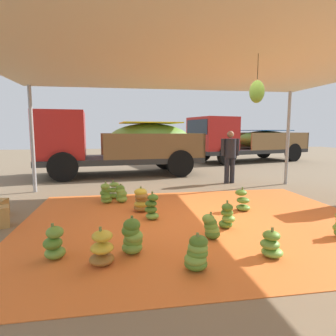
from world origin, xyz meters
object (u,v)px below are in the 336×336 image
(banana_bunch_8, at_px, (54,244))
(cargo_truck_far, at_px, (244,140))
(banana_bunch_3, at_px, (132,237))
(banana_bunch_0, at_px, (106,194))
(banana_bunch_5, at_px, (102,249))
(banana_bunch_9, at_px, (142,201))
(banana_bunch_13, at_px, (121,194))
(banana_bunch_12, at_px, (152,208))
(banana_bunch_10, at_px, (227,217))
(banana_bunch_6, at_px, (271,245))
(banana_bunch_11, at_px, (113,191))
(banana_bunch_1, at_px, (243,201))
(banana_bunch_2, at_px, (197,254))
(worker_0, at_px, (230,153))
(banana_bunch_4, at_px, (211,227))
(cargo_truck_main, at_px, (117,142))

(banana_bunch_8, relative_size, cargo_truck_far, 0.07)
(banana_bunch_3, bearing_deg, banana_bunch_0, 99.70)
(banana_bunch_5, height_order, cargo_truck_far, cargo_truck_far)
(banana_bunch_9, xyz_separation_m, banana_bunch_13, (-0.42, 0.86, -0.03))
(banana_bunch_5, relative_size, banana_bunch_12, 0.92)
(banana_bunch_8, bearing_deg, banana_bunch_5, -22.78)
(banana_bunch_10, bearing_deg, banana_bunch_3, -154.57)
(banana_bunch_6, bearing_deg, banana_bunch_11, 119.74)
(banana_bunch_9, xyz_separation_m, cargo_truck_far, (6.31, 9.15, 0.95))
(banana_bunch_0, distance_m, banana_bunch_1, 3.11)
(banana_bunch_0, relative_size, banana_bunch_6, 1.26)
(banana_bunch_9, relative_size, cargo_truck_far, 0.08)
(banana_bunch_3, bearing_deg, banana_bunch_1, 36.92)
(banana_bunch_2, relative_size, banana_bunch_8, 0.97)
(banana_bunch_0, height_order, banana_bunch_5, banana_bunch_0)
(worker_0, bearing_deg, banana_bunch_13, -149.50)
(banana_bunch_3, distance_m, banana_bunch_9, 2.11)
(banana_bunch_6, bearing_deg, cargo_truck_far, 67.80)
(banana_bunch_5, distance_m, banana_bunch_13, 3.22)
(banana_bunch_4, distance_m, cargo_truck_far, 12.14)
(banana_bunch_3, bearing_deg, banana_bunch_5, -145.56)
(banana_bunch_1, relative_size, worker_0, 0.30)
(cargo_truck_main, xyz_separation_m, worker_0, (3.62, -2.44, -0.26))
(banana_bunch_11, xyz_separation_m, banana_bunch_12, (0.78, -1.90, 0.04))
(banana_bunch_6, height_order, banana_bunch_13, banana_bunch_13)
(banana_bunch_9, relative_size, banana_bunch_11, 1.15)
(banana_bunch_0, relative_size, worker_0, 0.31)
(banana_bunch_5, xyz_separation_m, banana_bunch_12, (0.82, 1.79, 0.02))
(worker_0, bearing_deg, banana_bunch_10, -111.81)
(banana_bunch_5, bearing_deg, cargo_truck_main, 89.03)
(banana_bunch_13, bearing_deg, cargo_truck_main, 91.47)
(banana_bunch_11, xyz_separation_m, banana_bunch_13, (0.20, -0.47, 0.01))
(banana_bunch_3, relative_size, banana_bunch_5, 1.08)
(banana_bunch_1, relative_size, cargo_truck_far, 0.07)
(banana_bunch_5, bearing_deg, banana_bunch_11, 89.26)
(banana_bunch_8, height_order, banana_bunch_11, banana_bunch_8)
(banana_bunch_9, relative_size, banana_bunch_10, 1.08)
(banana_bunch_12, xyz_separation_m, cargo_truck_far, (6.16, 9.72, 0.96))
(banana_bunch_11, height_order, banana_bunch_12, banana_bunch_12)
(banana_bunch_10, bearing_deg, banana_bunch_9, 137.12)
(banana_bunch_2, bearing_deg, banana_bunch_8, 161.52)
(banana_bunch_8, bearing_deg, banana_bunch_4, 9.67)
(banana_bunch_0, height_order, banana_bunch_6, banana_bunch_0)
(banana_bunch_4, xyz_separation_m, banana_bunch_12, (-0.82, 1.13, 0.05))
(banana_bunch_4, bearing_deg, banana_bunch_1, 50.99)
(banana_bunch_11, relative_size, cargo_truck_far, 0.07)
(banana_bunch_13, relative_size, cargo_truck_far, 0.06)
(banana_bunch_12, bearing_deg, banana_bunch_6, -53.78)
(banana_bunch_10, xyz_separation_m, cargo_truck_main, (-1.93, 6.65, 1.04))
(banana_bunch_3, distance_m, banana_bunch_13, 2.95)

